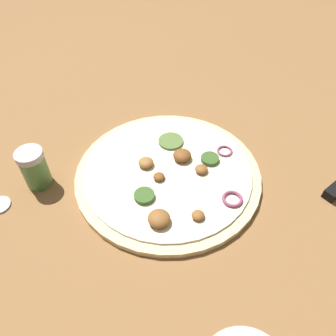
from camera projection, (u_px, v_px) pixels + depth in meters
The scene contains 3 objects.
ground_plane at pixel (168, 176), 0.61m from camera, with size 3.00×3.00×0.00m, color olive.
pizza at pixel (169, 173), 0.60m from camera, with size 0.34×0.34×0.03m.
spice_jar at pixel (34, 168), 0.57m from camera, with size 0.05×0.05×0.08m.
Camera 1 is at (0.27, 0.31, 0.45)m, focal length 35.00 mm.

